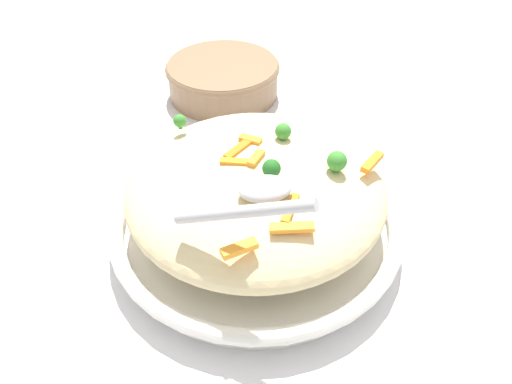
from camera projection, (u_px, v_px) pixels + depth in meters
name	position (u px, v px, depth m)	size (l,w,h in m)	color
ground_plane	(256.00, 234.00, 0.61)	(2.40, 2.40, 0.00)	silver
serving_bowl	(256.00, 221.00, 0.60)	(0.36, 0.36, 0.04)	white
pasta_mound	(256.00, 188.00, 0.56)	(0.30, 0.30, 0.08)	beige
carrot_piece_0	(250.00, 140.00, 0.56)	(0.03, 0.01, 0.01)	orange
carrot_piece_1	(372.00, 162.00, 0.54)	(0.04, 0.01, 0.01)	orange
carrot_piece_2	(292.00, 227.00, 0.47)	(0.04, 0.01, 0.01)	orange
carrot_piece_3	(290.00, 209.00, 0.48)	(0.04, 0.01, 0.01)	orange
carrot_piece_4	(239.00, 149.00, 0.55)	(0.04, 0.01, 0.01)	orange
carrot_piece_5	(236.00, 164.00, 0.53)	(0.03, 0.01, 0.01)	orange
carrot_piece_6	(256.00, 158.00, 0.53)	(0.03, 0.01, 0.01)	orange
carrot_piece_7	(239.00, 248.00, 0.44)	(0.04, 0.01, 0.01)	orange
broccoli_floret_0	(180.00, 121.00, 0.59)	(0.02, 0.02, 0.02)	#377928
broccoli_floret_1	(337.00, 161.00, 0.52)	(0.02, 0.02, 0.03)	#377928
broccoli_floret_2	(283.00, 131.00, 0.57)	(0.02, 0.02, 0.02)	#377928
broccoli_floret_3	(271.00, 169.00, 0.51)	(0.02, 0.02, 0.02)	#205B1C
serving_spoon	(257.00, 196.00, 0.47)	(0.13, 0.11, 0.07)	#B7B7BC
companion_bowl	(224.00, 77.00, 0.85)	(0.20, 0.20, 0.06)	#8C6B4C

